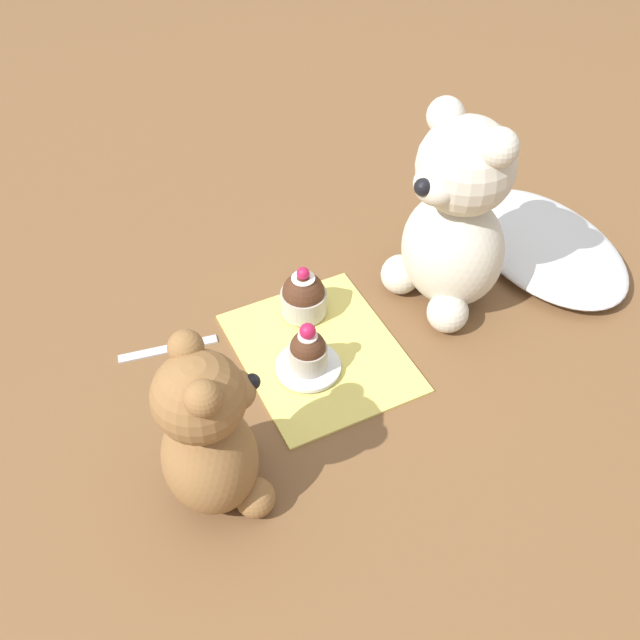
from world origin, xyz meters
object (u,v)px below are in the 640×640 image
Objects in this scene: teaspoon at (168,348)px; cupcake_near_tan_bear at (308,351)px; teddy_bear_cream at (455,220)px; saucer_plate at (308,366)px; teddy_bear_tan at (209,437)px; cupcake_near_cream_bear at (304,296)px.

cupcake_near_tan_bear is at bearing 151.92° from teaspoon.
teddy_bear_cream is 2.20× the size of teaspoon.
cupcake_near_tan_bear is 0.56× the size of teaspoon.
cupcake_near_tan_bear is at bearing 180.00° from saucer_plate.
teaspoon is (-0.10, -0.13, -0.03)m from cupcake_near_tan_bear.
teaspoon is (-0.21, 0.01, -0.09)m from teddy_bear_tan.
cupcake_near_cream_bear is 0.10m from saucer_plate.
cupcake_near_cream_bear and cupcake_near_tan_bear have the same top height.
teddy_bear_cream reaches higher than saucer_plate.
teddy_bear_tan is at bearing -55.65° from saucer_plate.
teddy_bear_tan is at bearing 95.62° from teaspoon.
cupcake_near_tan_bear is at bearing -90.45° from teddy_bear_cream.
saucer_plate is at bearing -90.45° from teddy_bear_cream.
saucer_plate reaches higher than teaspoon.
cupcake_near_cream_bear reaches higher than teaspoon.
teddy_bear_cream is 0.23m from cupcake_near_tan_bear.
cupcake_near_tan_bear reaches higher than teaspoon.
cupcake_near_cream_bear is 1.07× the size of cupcake_near_tan_bear.
teddy_bear_cream is at bearing 100.64° from saucer_plate.
teaspoon is at bearing -127.54° from saucer_plate.
cupcake_near_tan_bear is 0.17m from teaspoon.
teddy_bear_tan is at bearing -79.59° from teddy_bear_cream.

